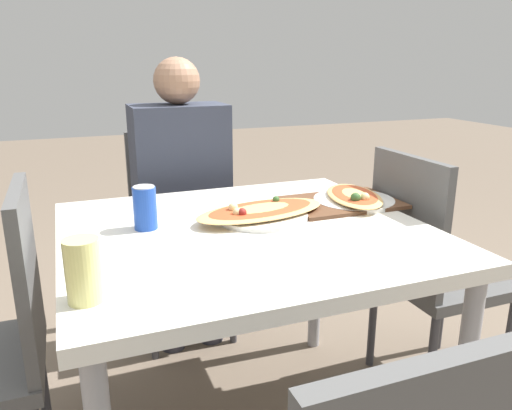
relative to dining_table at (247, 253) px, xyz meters
name	(u,v)px	position (x,y,z in m)	size (l,w,h in m)	color
dining_table	(247,253)	(0.00, 0.00, 0.00)	(1.02, 0.94, 0.72)	silver
chair_far_seated	(178,223)	(-0.03, 0.80, -0.16)	(0.40, 0.40, 0.89)	#4C4C4C
chair_side_right	(429,264)	(0.70, 0.03, -0.16)	(0.40, 0.40, 0.89)	#4C4C4C
person_seated	(182,185)	(-0.03, 0.69, 0.05)	(0.38, 0.25, 1.20)	#2D2D38
pizza_main	(261,212)	(0.07, 0.08, 0.09)	(0.45, 0.29, 0.05)	white
soda_can	(145,208)	(-0.27, 0.10, 0.14)	(0.07, 0.07, 0.12)	#1E47B2
drink_glass	(83,271)	(-0.45, -0.30, 0.14)	(0.07, 0.07, 0.13)	#E0DB7F
serving_tray	(342,202)	(0.38, 0.12, 0.08)	(0.37, 0.26, 0.01)	brown
pizza_second	(354,198)	(0.43, 0.12, 0.09)	(0.27, 0.36, 0.06)	white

